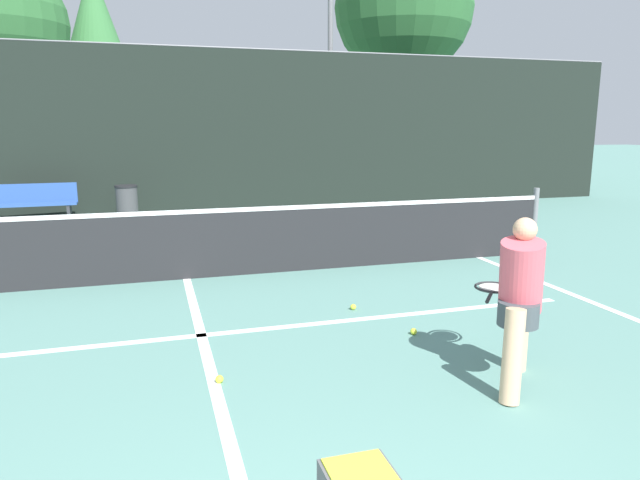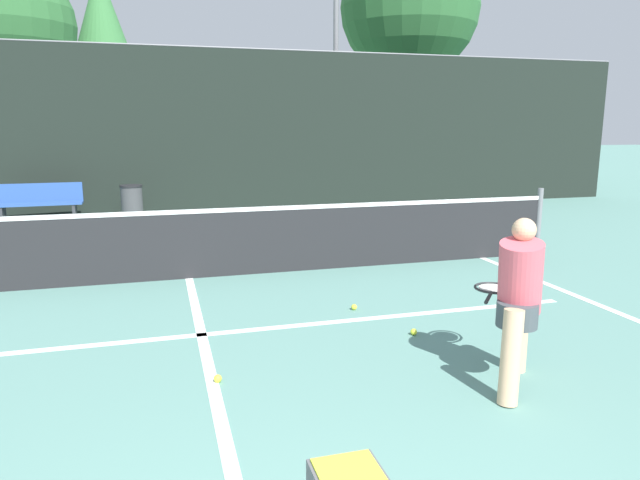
{
  "view_description": "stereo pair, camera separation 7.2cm",
  "coord_description": "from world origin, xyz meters",
  "views": [
    {
      "loc": [
        -0.4,
        -1.15,
        2.04
      ],
      "look_at": [
        1.15,
        4.06,
        0.95
      ],
      "focal_mm": 32.0,
      "sensor_mm": 36.0,
      "label": 1
    },
    {
      "loc": [
        -0.33,
        -1.17,
        2.04
      ],
      "look_at": [
        1.15,
        4.06,
        0.95
      ],
      "focal_mm": 32.0,
      "sensor_mm": 36.0,
      "label": 2
    }
  ],
  "objects": [
    {
      "name": "net",
      "position": [
        0.0,
        6.53,
        0.51
      ],
      "size": [
        11.09,
        0.09,
        1.07
      ],
      "color": "slate",
      "rests_on": "ground"
    },
    {
      "name": "trash_bin",
      "position": [
        -0.9,
        11.66,
        0.4
      ],
      "size": [
        0.47,
        0.47,
        0.8
      ],
      "color": "#3F3F42",
      "rests_on": "ground"
    },
    {
      "name": "tennis_ball_scattered_1",
      "position": [
        0.04,
        3.19,
        0.03
      ],
      "size": [
        0.07,
        0.07,
        0.07
      ],
      "primitive_type": "sphere",
      "color": "#D1E033",
      "rests_on": "ground"
    },
    {
      "name": "fence_back",
      "position": [
        0.0,
        12.62,
        1.91
      ],
      "size": [
        24.0,
        0.06,
        3.83
      ],
      "color": "black",
      "rests_on": "ground"
    },
    {
      "name": "court_service_line",
      "position": [
        0.0,
        4.31,
        0.0
      ],
      "size": [
        8.25,
        0.1,
        0.01
      ],
      "primitive_type": "cube",
      "color": "white",
      "rests_on": "ground"
    },
    {
      "name": "parked_car",
      "position": [
        3.11,
        15.27,
        0.55
      ],
      "size": [
        1.81,
        4.54,
        1.31
      ],
      "color": "#B7B7BC",
      "rests_on": "ground"
    },
    {
      "name": "tree_east",
      "position": [
        -1.95,
        21.24,
        5.28
      ],
      "size": [
        2.81,
        2.81,
        7.48
      ],
      "color": "brown",
      "rests_on": "ground"
    },
    {
      "name": "tree_mid",
      "position": [
        -4.56,
        19.35,
        5.08
      ],
      "size": [
        4.04,
        4.04,
        7.11
      ],
      "color": "brown",
      "rests_on": "ground"
    },
    {
      "name": "court_center_mark",
      "position": [
        0.0,
        3.79,
        0.0
      ],
      "size": [
        0.1,
        5.48,
        0.01
      ],
      "primitive_type": "cube",
      "color": "white",
      "rests_on": "ground"
    },
    {
      "name": "building_far",
      "position": [
        0.0,
        29.89,
        2.41
      ],
      "size": [
        36.0,
        2.4,
        4.82
      ],
      "primitive_type": "cube",
      "color": "gray",
      "rests_on": "ground"
    },
    {
      "name": "court_sideline_right",
      "position": [
        4.51,
        3.79,
        0.0
      ],
      "size": [
        0.1,
        6.48,
        0.01
      ],
      "primitive_type": "cube",
      "color": "white",
      "rests_on": "ground"
    },
    {
      "name": "floodlight_mast",
      "position": [
        5.25,
        16.65,
        5.74
      ],
      "size": [
        1.1,
        0.24,
        9.13
      ],
      "color": "slate",
      "rests_on": "ground"
    },
    {
      "name": "tree_west",
      "position": [
        8.37,
        18.11,
        6.03
      ],
      "size": [
        4.8,
        4.8,
        8.44
      ],
      "color": "brown",
      "rests_on": "ground"
    },
    {
      "name": "player_practicing",
      "position": [
        2.33,
        2.53,
        0.72
      ],
      "size": [
        0.71,
        1.16,
        1.35
      ],
      "rotation": [
        0.0,
        0.0,
        0.87
      ],
      "color": "#DBAD84",
      "rests_on": "ground"
    },
    {
      "name": "tennis_ball_scattered_3",
      "position": [
        1.72,
        4.64,
        0.03
      ],
      "size": [
        0.07,
        0.07,
        0.07
      ],
      "primitive_type": "sphere",
      "color": "#D1E033",
      "rests_on": "ground"
    },
    {
      "name": "courtside_bench",
      "position": [
        -2.76,
        11.81,
        0.47
      ],
      "size": [
        1.72,
        0.43,
        0.86
      ],
      "rotation": [
        0.0,
        0.0,
        0.03
      ],
      "color": "#2D519E",
      "rests_on": "ground"
    },
    {
      "name": "tennis_ball_scattered_4",
      "position": [
        2.03,
        3.73,
        0.03
      ],
      "size": [
        0.07,
        0.07,
        0.07
      ],
      "primitive_type": "sphere",
      "color": "#D1E033",
      "rests_on": "ground"
    }
  ]
}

